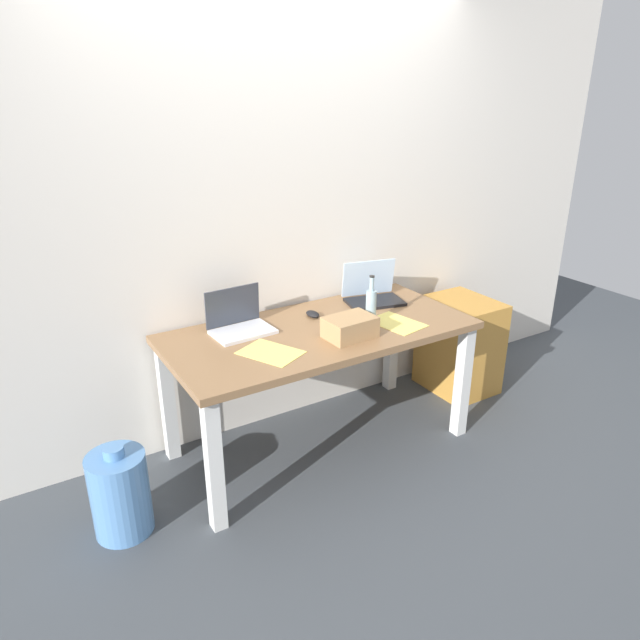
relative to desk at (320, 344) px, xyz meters
name	(u,v)px	position (x,y,z in m)	size (l,w,h in m)	color
ground_plane	(320,443)	(0.00, 0.00, -0.65)	(8.00, 8.00, 0.00)	#42474C
back_wall	(278,212)	(0.00, 0.46, 0.65)	(5.20, 0.08, 2.60)	silver
desk	(320,344)	(0.00, 0.00, 0.00)	(1.68, 0.80, 0.74)	olive
laptop_left	(239,323)	(-0.39, 0.20, 0.15)	(0.33, 0.24, 0.23)	silver
laptop_right	(372,293)	(0.50, 0.20, 0.15)	(0.38, 0.31, 0.24)	black
beer_bottle	(371,306)	(0.27, -0.09, 0.20)	(0.06, 0.06, 0.28)	#99B7C1
computer_mouse	(313,314)	(0.05, 0.17, 0.11)	(0.06, 0.10, 0.03)	black
cardboard_box	(350,327)	(0.07, -0.18, 0.15)	(0.26, 0.18, 0.11)	tan
paper_sheet_front_left	(271,352)	(-0.37, -0.14, 0.10)	(0.21, 0.30, 0.00)	#F4E06B
paper_sheet_front_right	(396,323)	(0.40, -0.16, 0.10)	(0.21, 0.30, 0.00)	#F4E06B
water_cooler_jug	(120,493)	(-1.17, -0.12, -0.44)	(0.27, 0.27, 0.46)	#598CC6
filing_cabinet	(459,345)	(1.18, 0.10, -0.33)	(0.40, 0.48, 0.64)	#C68938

